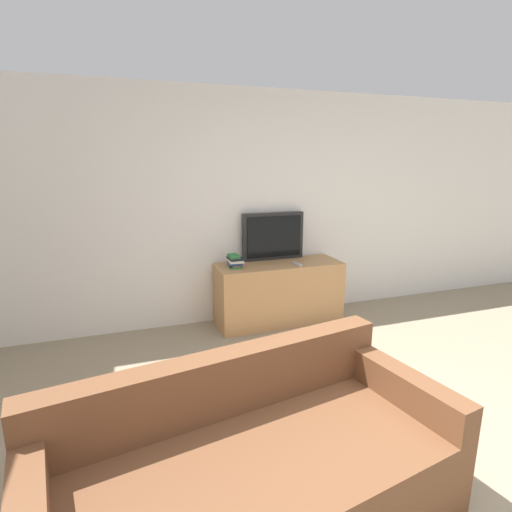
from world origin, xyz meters
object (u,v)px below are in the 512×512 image
object	(u,v)px
couch	(253,478)
remote_on_stand	(297,264)
television	(273,236)
tv_stand	(279,293)
book_stack	(235,261)

from	to	relation	value
couch	remote_on_stand	world-z (taller)	couch
television	remote_on_stand	bearing A→B (deg)	-66.89
television	tv_stand	bearing A→B (deg)	-91.41
television	remote_on_stand	xyz separation A→B (m)	(0.15, -0.35, -0.26)
book_stack	remote_on_stand	bearing A→B (deg)	-11.67
television	couch	bearing A→B (deg)	-113.21
television	remote_on_stand	distance (m)	0.46
television	book_stack	distance (m)	0.60
tv_stand	couch	distance (m)	2.69
tv_stand	television	distance (m)	0.66
remote_on_stand	book_stack	bearing A→B (deg)	168.33
couch	book_stack	world-z (taller)	book_stack
television	book_stack	world-z (taller)	television
couch	television	bearing A→B (deg)	57.16
couch	remote_on_stand	distance (m)	2.68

